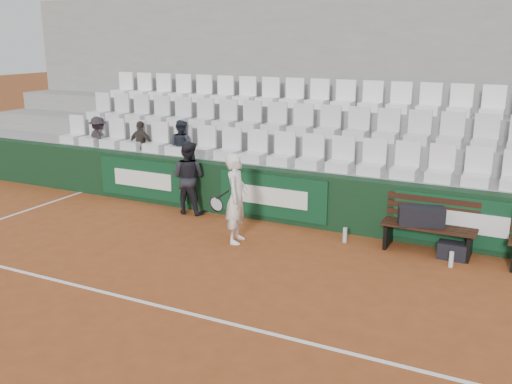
% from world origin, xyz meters
% --- Properties ---
extents(ground, '(80.00, 80.00, 0.00)m').
position_xyz_m(ground, '(0.00, 0.00, 0.00)').
color(ground, brown).
rests_on(ground, ground).
extents(court_baseline, '(18.00, 0.06, 0.01)m').
position_xyz_m(court_baseline, '(0.00, 0.00, 0.00)').
color(court_baseline, white).
rests_on(court_baseline, ground).
extents(back_barrier, '(18.00, 0.34, 1.00)m').
position_xyz_m(back_barrier, '(0.07, 3.99, 0.50)').
color(back_barrier, black).
rests_on(back_barrier, ground).
extents(grandstand_tier_front, '(18.00, 0.95, 1.00)m').
position_xyz_m(grandstand_tier_front, '(0.00, 4.62, 0.50)').
color(grandstand_tier_front, '#999997').
rests_on(grandstand_tier_front, ground).
extents(grandstand_tier_mid, '(18.00, 0.95, 1.45)m').
position_xyz_m(grandstand_tier_mid, '(0.00, 5.58, 0.72)').
color(grandstand_tier_mid, gray).
rests_on(grandstand_tier_mid, ground).
extents(grandstand_tier_back, '(18.00, 0.95, 1.90)m').
position_xyz_m(grandstand_tier_back, '(0.00, 6.53, 0.95)').
color(grandstand_tier_back, gray).
rests_on(grandstand_tier_back, ground).
extents(grandstand_rear_wall, '(18.00, 0.30, 4.40)m').
position_xyz_m(grandstand_rear_wall, '(0.00, 7.15, 2.20)').
color(grandstand_rear_wall, gray).
rests_on(grandstand_rear_wall, ground).
extents(seat_row_front, '(11.90, 0.44, 0.63)m').
position_xyz_m(seat_row_front, '(0.00, 4.45, 1.31)').
color(seat_row_front, white).
rests_on(seat_row_front, grandstand_tier_front).
extents(seat_row_mid, '(11.90, 0.44, 0.63)m').
position_xyz_m(seat_row_mid, '(0.00, 5.40, 1.77)').
color(seat_row_mid, silver).
rests_on(seat_row_mid, grandstand_tier_mid).
extents(seat_row_back, '(11.90, 0.44, 0.63)m').
position_xyz_m(seat_row_back, '(0.00, 6.35, 2.21)').
color(seat_row_back, white).
rests_on(seat_row_back, grandstand_tier_back).
extents(bench_left, '(1.50, 0.56, 0.45)m').
position_xyz_m(bench_left, '(2.73, 3.59, 0.23)').
color(bench_left, black).
rests_on(bench_left, ground).
extents(sports_bag_left, '(0.78, 0.52, 0.31)m').
position_xyz_m(sports_bag_left, '(2.60, 3.56, 0.61)').
color(sports_bag_left, black).
rests_on(sports_bag_left, bench_left).
extents(sports_bag_ground, '(0.45, 0.28, 0.27)m').
position_xyz_m(sports_bag_ground, '(3.15, 3.45, 0.14)').
color(sports_bag_ground, black).
rests_on(sports_bag_ground, ground).
extents(water_bottle_near, '(0.07, 0.07, 0.26)m').
position_xyz_m(water_bottle_near, '(1.38, 3.41, 0.13)').
color(water_bottle_near, '#B1C0C9').
rests_on(water_bottle_near, ground).
extents(water_bottle_far, '(0.07, 0.07, 0.25)m').
position_xyz_m(water_bottle_far, '(3.18, 3.09, 0.12)').
color(water_bottle_far, silver).
rests_on(water_bottle_far, ground).
extents(tennis_player, '(0.74, 0.64, 1.55)m').
position_xyz_m(tennis_player, '(-0.31, 2.62, 0.78)').
color(tennis_player, white).
rests_on(tennis_player, ground).
extents(ball_kid, '(0.75, 0.60, 1.46)m').
position_xyz_m(ball_kid, '(-1.95, 3.65, 0.73)').
color(ball_kid, black).
rests_on(ball_kid, ground).
extents(spectator_a, '(0.82, 0.67, 1.10)m').
position_xyz_m(spectator_a, '(-4.95, 4.50, 1.55)').
color(spectator_a, black).
rests_on(spectator_a, grandstand_tier_front).
extents(spectator_b, '(0.65, 0.31, 1.08)m').
position_xyz_m(spectator_b, '(-3.73, 4.50, 1.54)').
color(spectator_b, '#322D28').
rests_on(spectator_b, grandstand_tier_front).
extents(spectator_c, '(0.66, 0.57, 1.17)m').
position_xyz_m(spectator_c, '(-2.65, 4.50, 1.59)').
color(spectator_c, '#1F232F').
rests_on(spectator_c, grandstand_tier_front).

